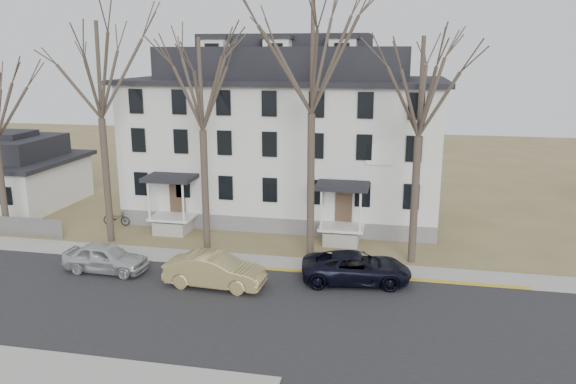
% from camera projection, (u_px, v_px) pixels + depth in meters
% --- Properties ---
extents(ground, '(120.00, 120.00, 0.00)m').
position_uv_depth(ground, '(245.00, 338.00, 22.00)').
color(ground, olive).
rests_on(ground, ground).
extents(main_road, '(120.00, 10.00, 0.04)m').
position_uv_depth(main_road, '(258.00, 315.00, 23.91)').
color(main_road, '#27272A').
rests_on(main_road, ground).
extents(far_sidewalk, '(120.00, 2.00, 0.08)m').
position_uv_depth(far_sidewalk, '(286.00, 265.00, 29.61)').
color(far_sidewalk, '#A09F97').
rests_on(far_sidewalk, ground).
extents(yellow_curb, '(14.00, 0.25, 0.06)m').
position_uv_depth(yellow_curb, '(381.00, 279.00, 27.80)').
color(yellow_curb, gold).
rests_on(yellow_curb, ground).
extents(boarding_house, '(20.80, 12.36, 12.05)m').
position_uv_depth(boarding_house, '(286.00, 136.00, 38.17)').
color(boarding_house, slate).
rests_on(boarding_house, ground).
extents(small_house, '(8.70, 8.70, 5.00)m').
position_uv_depth(small_house, '(13.00, 175.00, 40.89)').
color(small_house, silver).
rests_on(small_house, ground).
extents(tree_far_left, '(8.40, 8.40, 13.72)m').
position_uv_depth(tree_far_left, '(97.00, 63.00, 30.94)').
color(tree_far_left, '#473B31').
rests_on(tree_far_left, ground).
extents(tree_mid_left, '(7.80, 7.80, 12.74)m').
position_uv_depth(tree_mid_left, '(201.00, 77.00, 29.97)').
color(tree_mid_left, '#473B31').
rests_on(tree_mid_left, ground).
extents(tree_center, '(9.00, 9.00, 14.70)m').
position_uv_depth(tree_center, '(312.00, 49.00, 28.46)').
color(tree_center, '#473B31').
rests_on(tree_center, ground).
extents(tree_mid_right, '(7.80, 7.80, 12.74)m').
position_uv_depth(tree_mid_right, '(421.00, 79.00, 27.77)').
color(tree_mid_right, '#473B31').
rests_on(tree_mid_right, ground).
extents(car_silver, '(4.38, 1.89, 1.47)m').
position_uv_depth(car_silver, '(106.00, 258.00, 28.47)').
color(car_silver, silver).
rests_on(car_silver, ground).
extents(car_tan, '(4.86, 1.91, 1.58)m').
position_uv_depth(car_tan, '(215.00, 271.00, 26.65)').
color(car_tan, tan).
rests_on(car_tan, ground).
extents(car_navy, '(5.56, 3.12, 1.47)m').
position_uv_depth(car_navy, '(356.00, 268.00, 27.16)').
color(car_navy, black).
rests_on(car_navy, ground).
extents(bicycle_left, '(1.83, 0.66, 0.96)m').
position_uv_depth(bicycle_left, '(117.00, 219.00, 36.20)').
color(bicycle_left, black).
rests_on(bicycle_left, ground).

